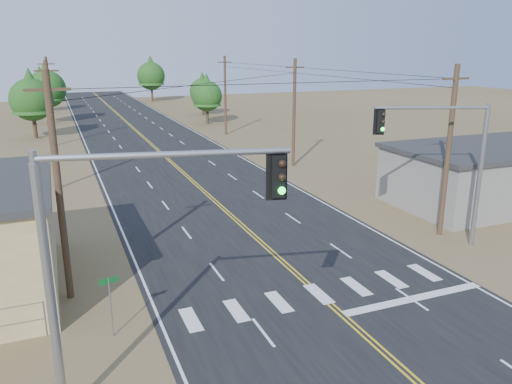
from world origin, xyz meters
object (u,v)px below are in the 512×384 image
signal_mast_left (120,241)px  street_sign (110,297)px  signal_mast_right (451,153)px  building_right (496,175)px

signal_mast_left → street_sign: (-0.07, 4.44, -3.92)m
signal_mast_left → signal_mast_right: bearing=33.3°
signal_mast_right → street_sign: signal_mast_right is taller
signal_mast_right → street_sign: bearing=-151.5°
street_sign → building_right: bearing=4.6°
signal_mast_left → signal_mast_right: size_ratio=1.03×
signal_mast_left → signal_mast_right: (18.40, 7.04, -0.19)m
signal_mast_right → street_sign: (-18.47, -2.61, -3.72)m
building_right → signal_mast_right: bearing=-150.7°
building_right → street_sign: building_right is taller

